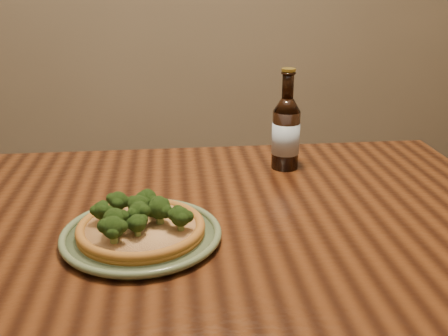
{
  "coord_description": "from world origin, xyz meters",
  "views": [
    {
      "loc": [
        0.08,
        -0.84,
        1.22
      ],
      "look_at": [
        0.19,
        0.2,
        0.82
      ],
      "focal_mm": 42.0,
      "sensor_mm": 36.0,
      "label": 1
    }
  ],
  "objects": [
    {
      "name": "table",
      "position": [
        0.0,
        0.1,
        0.66
      ],
      "size": [
        1.6,
        0.9,
        0.75
      ],
      "color": "#48230F",
      "rests_on": "ground"
    },
    {
      "name": "plate",
      "position": [
        0.02,
        0.03,
        0.76
      ],
      "size": [
        0.3,
        0.3,
        0.02
      ],
      "rotation": [
        0.0,
        0.0,
        -0.21
      ],
      "color": "#60714E",
      "rests_on": "table"
    },
    {
      "name": "pizza",
      "position": [
        0.02,
        0.03,
        0.78
      ],
      "size": [
        0.23,
        0.23,
        0.07
      ],
      "rotation": [
        0.0,
        0.0,
        0.34
      ],
      "color": "#A86A26",
      "rests_on": "plate"
    },
    {
      "name": "beer_bottle",
      "position": [
        0.36,
        0.37,
        0.84
      ],
      "size": [
        0.07,
        0.07,
        0.25
      ],
      "rotation": [
        0.0,
        0.0,
        -0.38
      ],
      "color": "black",
      "rests_on": "table"
    }
  ]
}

